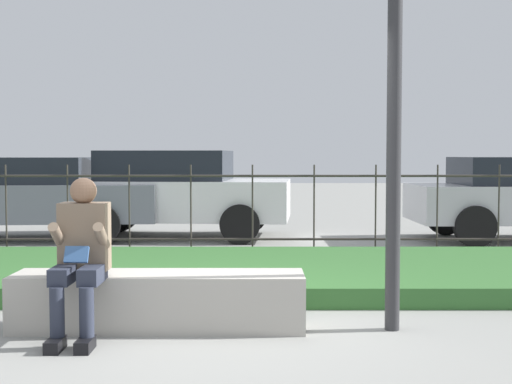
{
  "coord_description": "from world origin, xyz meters",
  "views": [
    {
      "loc": [
        0.48,
        -5.85,
        1.45
      ],
      "look_at": [
        0.51,
        2.63,
        1.0
      ],
      "focal_mm": 50.0,
      "sensor_mm": 36.0,
      "label": 1
    }
  ],
  "objects_px": {
    "car_parked_center": "(170,192)",
    "car_parked_left": "(17,195)",
    "stone_bench": "(156,304)",
    "street_lamp": "(392,24)",
    "person_seated_reader": "(78,251)"
  },
  "relations": [
    {
      "from": "street_lamp",
      "to": "car_parked_left",
      "type": "bearing_deg",
      "value": 129.44
    },
    {
      "from": "stone_bench",
      "to": "car_parked_center",
      "type": "bearing_deg",
      "value": 95.59
    },
    {
      "from": "person_seated_reader",
      "to": "stone_bench",
      "type": "bearing_deg",
      "value": 28.61
    },
    {
      "from": "street_lamp",
      "to": "stone_bench",
      "type": "bearing_deg",
      "value": 178.86
    },
    {
      "from": "car_parked_center",
      "to": "street_lamp",
      "type": "bearing_deg",
      "value": -64.1
    },
    {
      "from": "car_parked_left",
      "to": "person_seated_reader",
      "type": "bearing_deg",
      "value": -71.76
    },
    {
      "from": "car_parked_left",
      "to": "street_lamp",
      "type": "xyz_separation_m",
      "value": [
        5.13,
        -6.24,
        1.75
      ]
    },
    {
      "from": "car_parked_center",
      "to": "car_parked_left",
      "type": "distance_m",
      "value": 2.59
    },
    {
      "from": "stone_bench",
      "to": "street_lamp",
      "type": "height_order",
      "value": "street_lamp"
    },
    {
      "from": "person_seated_reader",
      "to": "street_lamp",
      "type": "height_order",
      "value": "street_lamp"
    },
    {
      "from": "person_seated_reader",
      "to": "car_parked_center",
      "type": "distance_m",
      "value": 6.88
    },
    {
      "from": "car_parked_center",
      "to": "car_parked_left",
      "type": "relative_size",
      "value": 0.87
    },
    {
      "from": "car_parked_center",
      "to": "car_parked_left",
      "type": "bearing_deg",
      "value": -167.26
    },
    {
      "from": "car_parked_left",
      "to": "street_lamp",
      "type": "height_order",
      "value": "street_lamp"
    },
    {
      "from": "stone_bench",
      "to": "street_lamp",
      "type": "relative_size",
      "value": 0.59
    }
  ]
}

